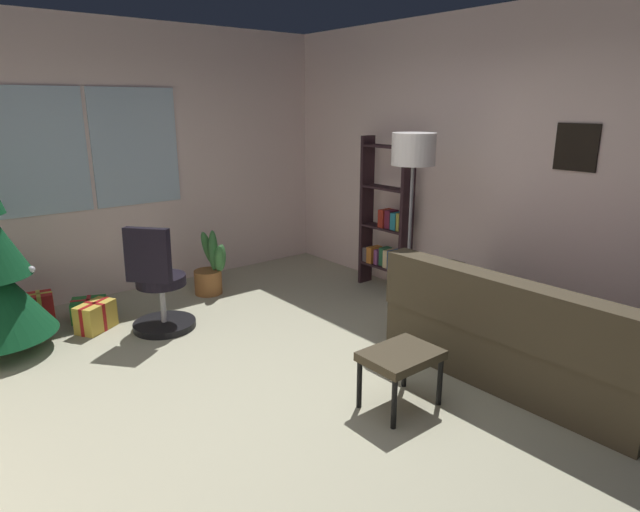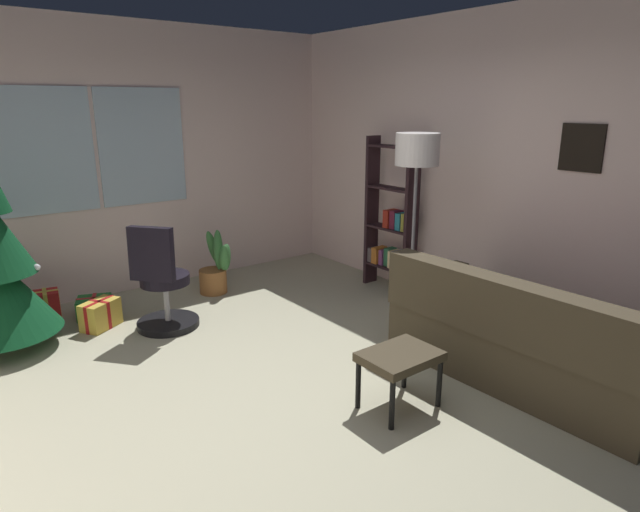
# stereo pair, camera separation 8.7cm
# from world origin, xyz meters

# --- Properties ---
(ground_plane) EXTENTS (4.72, 5.96, 0.10)m
(ground_plane) POSITION_xyz_m (0.00, 0.00, -0.05)
(ground_plane) COLOR #B1AE90
(wall_back_with_windows) EXTENTS (4.72, 0.12, 2.81)m
(wall_back_with_windows) POSITION_xyz_m (-0.02, 3.03, 1.41)
(wall_back_with_windows) COLOR silver
(wall_back_with_windows) RESTS_ON ground_plane
(wall_right_with_frames) EXTENTS (0.12, 5.96, 2.81)m
(wall_right_with_frames) POSITION_xyz_m (2.41, -0.00, 1.40)
(wall_right_with_frames) COLOR silver
(wall_right_with_frames) RESTS_ON ground_plane
(couch) EXTENTS (1.59, 1.99, 0.84)m
(couch) POSITION_xyz_m (1.62, -0.90, 0.29)
(couch) COLOR #413727
(couch) RESTS_ON ground_plane
(footstool) EXTENTS (0.50, 0.38, 0.40)m
(footstool) POSITION_xyz_m (0.48, -0.51, 0.35)
(footstool) COLOR #413727
(footstool) RESTS_ON ground_plane
(gift_box_red) EXTENTS (0.26, 0.25, 0.29)m
(gift_box_red) POSITION_xyz_m (-1.06, 2.61, 0.14)
(gift_box_red) COLOR red
(gift_box_red) RESTS_ON ground_plane
(gift_box_green) EXTENTS (0.38, 0.35, 0.20)m
(gift_box_green) POSITION_xyz_m (-0.68, 2.40, 0.10)
(gift_box_green) COLOR #1E722D
(gift_box_green) RESTS_ON ground_plane
(gift_box_gold) EXTENTS (0.40, 0.35, 0.26)m
(gift_box_gold) POSITION_xyz_m (-0.71, 2.10, 0.13)
(gift_box_gold) COLOR gold
(gift_box_gold) RESTS_ON ground_plane
(office_chair) EXTENTS (0.59, 0.58, 0.98)m
(office_chair) POSITION_xyz_m (-0.26, 1.72, 0.38)
(office_chair) COLOR black
(office_chair) RESTS_ON ground_plane
(bookshelf) EXTENTS (0.18, 0.64, 1.65)m
(bookshelf) POSITION_xyz_m (2.15, 1.27, 0.72)
(bookshelf) COLOR black
(bookshelf) RESTS_ON ground_plane
(floor_lamp) EXTENTS (0.39, 0.39, 1.74)m
(floor_lamp) POSITION_xyz_m (1.67, 0.51, 1.49)
(floor_lamp) COLOR slate
(floor_lamp) RESTS_ON ground_plane
(potted_plant) EXTENTS (0.36, 0.42, 0.70)m
(potted_plant) POSITION_xyz_m (0.57, 2.33, 0.25)
(potted_plant) COLOR #965E30
(potted_plant) RESTS_ON ground_plane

